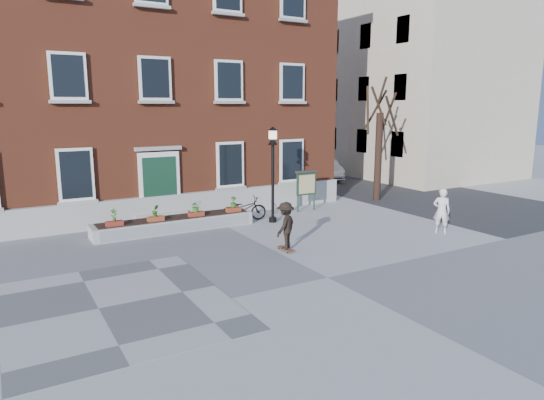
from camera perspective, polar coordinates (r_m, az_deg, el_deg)
ground at (r=13.87m, az=6.57°, el=-9.06°), size 100.00×100.00×0.00m
checker_patch at (r=12.50m, az=-19.73°, el=-11.95°), size 6.00×6.00×0.01m
bicycle at (r=20.26m, az=-3.35°, el=-1.06°), size 2.03×1.00×1.02m
parked_car at (r=31.96m, az=5.99°, el=3.79°), size 2.99×4.80×1.49m
bystander at (r=19.31m, az=19.32°, el=-1.21°), size 0.73×0.74×1.72m
brick_building at (r=25.13m, az=-17.07°, el=14.12°), size 18.40×10.85×12.60m
planter_assembly at (r=19.06m, az=-11.33°, el=-2.66°), size 6.20×1.12×1.15m
bare_tree at (r=25.03m, az=12.45°, el=6.30°), size 1.83×1.83×6.16m
side_street at (r=39.80m, az=10.84°, el=14.13°), size 15.20×36.00×14.50m
lamp_post at (r=19.70m, az=0.09°, el=4.60°), size 0.40×0.40×3.93m
notice_board at (r=22.06m, az=4.06°, el=1.92°), size 1.10×0.16×1.87m
skateboarder at (r=16.01m, az=1.60°, el=-3.03°), size 1.17×1.04×1.65m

